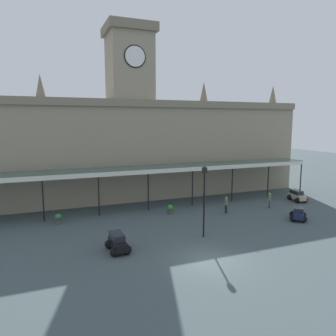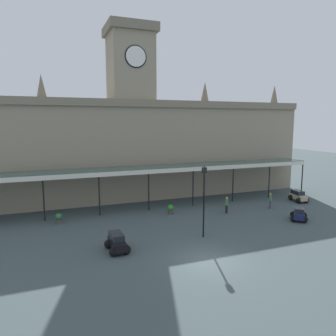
{
  "view_description": "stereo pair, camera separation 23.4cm",
  "coord_description": "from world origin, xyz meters",
  "px_view_note": "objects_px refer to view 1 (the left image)",
  "views": [
    {
      "loc": [
        -9.88,
        -17.51,
        9.11
      ],
      "look_at": [
        0.0,
        7.51,
        5.19
      ],
      "focal_mm": 34.02,
      "sensor_mm": 36.0,
      "label": 1
    },
    {
      "loc": [
        -9.66,
        -17.6,
        9.11
      ],
      "look_at": [
        0.0,
        7.51,
        5.19
      ],
      "focal_mm": 34.02,
      "sensor_mm": 36.0,
      "label": 2
    }
  ],
  "objects_px": {
    "car_beige_estate": "(297,196)",
    "victorian_lamppost": "(204,194)",
    "car_navy_sedan": "(298,215)",
    "planter_forecourt_centre": "(58,219)",
    "car_black_estate": "(118,243)",
    "planter_by_canopy": "(170,209)",
    "pedestrian_beside_cars": "(270,200)",
    "pedestrian_near_entrance": "(226,204)"
  },
  "relations": [
    {
      "from": "car_black_estate",
      "to": "planter_forecourt_centre",
      "type": "height_order",
      "value": "car_black_estate"
    },
    {
      "from": "pedestrian_beside_cars",
      "to": "planter_forecourt_centre",
      "type": "height_order",
      "value": "pedestrian_beside_cars"
    },
    {
      "from": "victorian_lamppost",
      "to": "planter_by_canopy",
      "type": "relative_size",
      "value": 6.0
    },
    {
      "from": "car_navy_sedan",
      "to": "victorian_lamppost",
      "type": "distance_m",
      "value": 10.76
    },
    {
      "from": "pedestrian_beside_cars",
      "to": "victorian_lamppost",
      "type": "height_order",
      "value": "victorian_lamppost"
    },
    {
      "from": "pedestrian_beside_cars",
      "to": "victorian_lamppost",
      "type": "relative_size",
      "value": 0.29
    },
    {
      "from": "victorian_lamppost",
      "to": "car_black_estate",
      "type": "bearing_deg",
      "value": -177.74
    },
    {
      "from": "car_navy_sedan",
      "to": "pedestrian_beside_cars",
      "type": "bearing_deg",
      "value": 86.42
    },
    {
      "from": "car_black_estate",
      "to": "pedestrian_near_entrance",
      "type": "height_order",
      "value": "pedestrian_near_entrance"
    },
    {
      "from": "victorian_lamppost",
      "to": "planter_by_canopy",
      "type": "bearing_deg",
      "value": 90.94
    },
    {
      "from": "pedestrian_near_entrance",
      "to": "planter_forecourt_centre",
      "type": "height_order",
      "value": "pedestrian_near_entrance"
    },
    {
      "from": "pedestrian_near_entrance",
      "to": "planter_forecourt_centre",
      "type": "relative_size",
      "value": 1.74
    },
    {
      "from": "car_navy_sedan",
      "to": "pedestrian_near_entrance",
      "type": "height_order",
      "value": "pedestrian_near_entrance"
    },
    {
      "from": "car_black_estate",
      "to": "victorian_lamppost",
      "type": "relative_size",
      "value": 0.4
    },
    {
      "from": "car_navy_sedan",
      "to": "planter_forecourt_centre",
      "type": "bearing_deg",
      "value": 161.53
    },
    {
      "from": "planter_forecourt_centre",
      "to": "victorian_lamppost",
      "type": "bearing_deg",
      "value": -35.8
    },
    {
      "from": "car_navy_sedan",
      "to": "planter_forecourt_centre",
      "type": "relative_size",
      "value": 2.33
    },
    {
      "from": "car_navy_sedan",
      "to": "planter_by_canopy",
      "type": "distance_m",
      "value": 12.12
    },
    {
      "from": "car_beige_estate",
      "to": "pedestrian_beside_cars",
      "type": "height_order",
      "value": "pedestrian_beside_cars"
    },
    {
      "from": "car_beige_estate",
      "to": "planter_forecourt_centre",
      "type": "relative_size",
      "value": 2.47
    },
    {
      "from": "victorian_lamppost",
      "to": "planter_forecourt_centre",
      "type": "bearing_deg",
      "value": 144.2
    },
    {
      "from": "pedestrian_beside_cars",
      "to": "planter_forecourt_centre",
      "type": "relative_size",
      "value": 1.74
    },
    {
      "from": "planter_by_canopy",
      "to": "planter_forecourt_centre",
      "type": "relative_size",
      "value": 1.0
    },
    {
      "from": "car_beige_estate",
      "to": "victorian_lamppost",
      "type": "distance_m",
      "value": 16.97
    },
    {
      "from": "car_navy_sedan",
      "to": "car_beige_estate",
      "type": "bearing_deg",
      "value": 47.28
    },
    {
      "from": "car_navy_sedan",
      "to": "car_beige_estate",
      "type": "distance_m",
      "value": 7.64
    },
    {
      "from": "pedestrian_near_entrance",
      "to": "car_beige_estate",
      "type": "bearing_deg",
      "value": 6.33
    },
    {
      "from": "pedestrian_beside_cars",
      "to": "planter_by_canopy",
      "type": "xyz_separation_m",
      "value": [
        -10.69,
        1.78,
        -0.42
      ]
    },
    {
      "from": "victorian_lamppost",
      "to": "planter_forecourt_centre",
      "type": "distance_m",
      "value": 13.44
    },
    {
      "from": "pedestrian_near_entrance",
      "to": "planter_forecourt_centre",
      "type": "xyz_separation_m",
      "value": [
        -15.9,
        2.51,
        -0.42
      ]
    },
    {
      "from": "pedestrian_near_entrance",
      "to": "car_navy_sedan",
      "type": "bearing_deg",
      "value": -41.7
    },
    {
      "from": "car_navy_sedan",
      "to": "planter_forecourt_centre",
      "type": "height_order",
      "value": "car_navy_sedan"
    },
    {
      "from": "car_black_estate",
      "to": "car_navy_sedan",
      "type": "relative_size",
      "value": 1.02
    },
    {
      "from": "victorian_lamppost",
      "to": "car_navy_sedan",
      "type": "bearing_deg",
      "value": 3.72
    },
    {
      "from": "car_beige_estate",
      "to": "victorian_lamppost",
      "type": "height_order",
      "value": "victorian_lamppost"
    },
    {
      "from": "pedestrian_beside_cars",
      "to": "victorian_lamppost",
      "type": "bearing_deg",
      "value": -154.35
    },
    {
      "from": "planter_by_canopy",
      "to": "planter_forecourt_centre",
      "type": "xyz_separation_m",
      "value": [
        -10.51,
        0.8,
        0.0
      ]
    },
    {
      "from": "car_beige_estate",
      "to": "planter_by_canopy",
      "type": "bearing_deg",
      "value": 177.86
    },
    {
      "from": "victorian_lamppost",
      "to": "planter_by_canopy",
      "type": "xyz_separation_m",
      "value": [
        -0.11,
        6.86,
        -3.03
      ]
    },
    {
      "from": "car_beige_estate",
      "to": "victorian_lamppost",
      "type": "relative_size",
      "value": 0.41
    },
    {
      "from": "pedestrian_near_entrance",
      "to": "victorian_lamppost",
      "type": "distance_m",
      "value": 7.82
    },
    {
      "from": "car_beige_estate",
      "to": "planter_by_canopy",
      "type": "distance_m",
      "value": 15.61
    }
  ]
}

